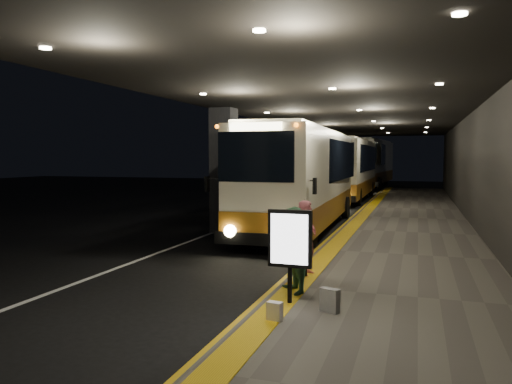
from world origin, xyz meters
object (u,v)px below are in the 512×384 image
Objects in this scene: coach_third at (369,165)px; bag_polka at (330,300)px; passenger_waiting_green at (293,250)px; info_sign at (290,241)px; stanchion_post at (306,252)px; coach_main at (303,183)px; bag_plain at (275,311)px; passenger_boarding at (307,238)px; coach_second at (348,172)px.

coach_third reaches higher than bag_polka.
info_sign reaches higher than passenger_waiting_green.
info_sign is 2.06m from stanchion_post.
bag_polka is 0.24× the size of info_sign.
passenger_waiting_green is (2.00, -36.60, -1.00)m from coach_third.
bag_polka is at bearing -76.41° from coach_main.
coach_third is 33.60× the size of bag_polka.
bag_plain is at bearing -81.11° from coach_main.
coach_main reaches higher than bag_polka.
coach_third is at bearing 12.91° from passenger_boarding.
coach_third reaches higher than passenger_boarding.
coach_third reaches higher than coach_second.
coach_second is at bearing -86.43° from coach_third.
coach_second reaches higher than passenger_waiting_green.
bag_polka reaches higher than bag_plain.
stanchion_post reaches higher than bag_polka.
coach_main is 7.09× the size of info_sign.
coach_main is 10.50m from bag_polka.
passenger_waiting_green is 1.74m from bag_plain.
passenger_boarding is 0.98× the size of info_sign.
info_sign is (2.10, -23.25, -0.51)m from coach_second.
passenger_boarding is 2.68m from bag_polka.
passenger_waiting_green is (2.00, -22.60, -0.80)m from coach_second.
bag_polka is (2.84, -37.51, -1.61)m from coach_third.
coach_second is 21.40m from stanchion_post.
coach_third reaches higher than coach_main.
passenger_waiting_green reaches higher than passenger_boarding.
bag_polka is at bearing 8.55° from passenger_waiting_green.
coach_second is 23.73m from bag_polka.
coach_second reaches higher than bag_polka.
bag_plain is at bearing -167.19° from passenger_boarding.
info_sign is (-0.74, 0.26, 0.90)m from bag_polka.
info_sign is at bearing -85.90° from stanchion_post.
bag_plain is (2.10, -38.21, -1.66)m from coach_third.
coach_main is 7.22× the size of passenger_boarding.
coach_third is 44.59× the size of bag_plain.
coach_main is at bearing -86.15° from coach_third.
passenger_boarding is 1.54× the size of stanchion_post.
bag_polka is (2.71, -10.05, -1.38)m from coach_main.
passenger_waiting_green is 1.39m from bag_polka.
info_sign is at bearing -25.41° from passenger_waiting_green.
coach_main is 7.17× the size of passenger_waiting_green.
bag_plain is 2.96m from stanchion_post.
coach_second is at bearing 15.00° from passenger_boarding.
coach_main is 10.00m from info_sign.
coach_second is at bearing 95.26° from stanchion_post.
coach_second reaches higher than coach_main.
coach_third is (0.00, 14.00, 0.20)m from coach_second.
coach_main is at bearing 105.09° from bag_polka.
coach_main is at bearing 103.15° from stanchion_post.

